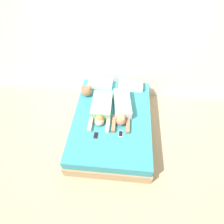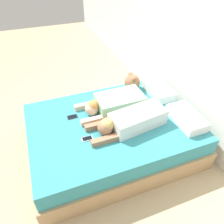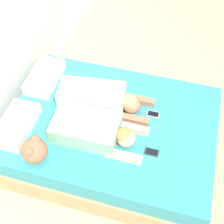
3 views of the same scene
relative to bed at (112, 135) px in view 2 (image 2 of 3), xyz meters
name	(u,v)px [view 2 (image 2 of 3)]	position (x,y,z in m)	size (l,w,h in m)	color
ground_plane	(112,147)	(0.00, 0.00, -0.25)	(12.00, 12.00, 0.00)	tan
wall_back	(206,50)	(0.00, 1.25, 1.05)	(12.00, 0.06, 2.60)	white
bed	(112,135)	(0.00, 0.00, 0.00)	(1.63, 2.21, 0.52)	tan
pillow_head_left	(159,90)	(-0.35, 0.90, 0.33)	(0.55, 0.29, 0.13)	white
pillow_head_right	(186,118)	(0.35, 0.90, 0.33)	(0.55, 0.29, 0.13)	white
person_left	(114,103)	(-0.23, 0.12, 0.36)	(0.41, 0.93, 0.21)	#8CBF99
person_right	(130,121)	(0.19, 0.17, 0.36)	(0.41, 1.02, 0.22)	silver
cell_phone_left	(72,117)	(-0.26, -0.47, 0.27)	(0.08, 0.13, 0.01)	#2D2D33
cell_phone_right	(87,139)	(0.20, -0.39, 0.27)	(0.08, 0.13, 0.01)	silver
plush_toy	(132,82)	(-0.61, 0.57, 0.39)	(0.24, 0.24, 0.26)	#996647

